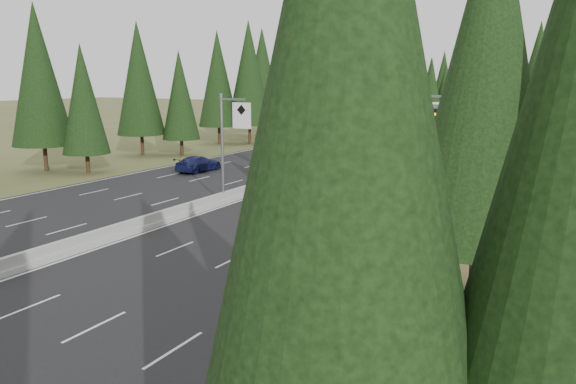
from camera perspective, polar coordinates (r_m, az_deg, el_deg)
name	(u,v)px	position (r m, az deg, el deg)	size (l,w,h in m)	color
road	(426,137)	(91.57, 13.83, 5.41)	(32.00, 260.00, 0.08)	black
shoulder_right	(549,144)	(88.67, 25.01, 4.48)	(3.60, 260.00, 0.06)	olive
shoulder_left	(324,132)	(97.69, 3.66, 6.06)	(3.60, 260.00, 0.06)	#485427
median_barrier	(426,135)	(91.54, 13.84, 5.64)	(0.70, 260.00, 0.85)	gray
sign_gantry	(386,128)	(45.50, 9.97, 6.43)	(16.75, 0.98, 7.80)	slate
hov_sign_pole	(229,141)	(40.46, -6.06, 5.16)	(2.80, 0.50, 8.00)	slate
tree_row_left	(273,77)	(90.89, -1.52, 11.58)	(12.03, 239.32, 18.69)	black
silver_minivan	(350,202)	(38.42, 6.32, -1.01)	(2.60, 5.64, 1.57)	#B6B6BB
red_pickup	(307,184)	(43.27, 1.96, 0.87)	(2.16, 6.05, 1.97)	black
car_ahead_green	(371,171)	(51.86, 8.42, 2.14)	(1.81, 4.49, 1.53)	#135339
car_ahead_dkred	(502,155)	(67.29, 20.88, 3.52)	(1.35, 3.87, 1.28)	#58140C
car_ahead_dkgrey	(497,133)	(94.37, 20.49, 5.65)	(2.00, 4.92, 1.43)	black
car_ahead_white	(529,117)	(135.31, 23.24, 7.01)	(2.63, 5.71, 1.59)	#B7B7B7
car_ahead_far	(476,120)	(122.87, 18.55, 6.92)	(1.52, 3.79, 1.29)	black
car_onc_near	(273,160)	(58.63, -1.55, 3.29)	(1.55, 4.43, 1.46)	black
car_onc_blue	(199,164)	(56.30, -9.06, 2.86)	(2.17, 5.33, 1.55)	#161C50
car_onc_white	(397,138)	(82.31, 10.98, 5.36)	(1.50, 3.72, 1.27)	white
car_onc_far	(406,118)	(123.95, 11.91, 7.34)	(2.45, 5.31, 1.48)	black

